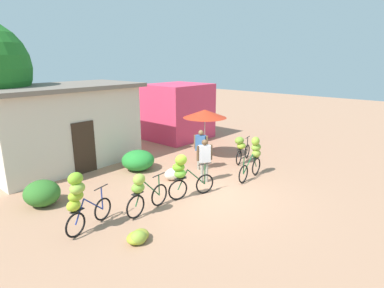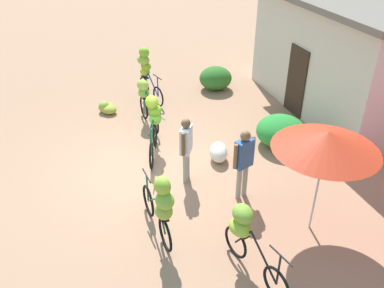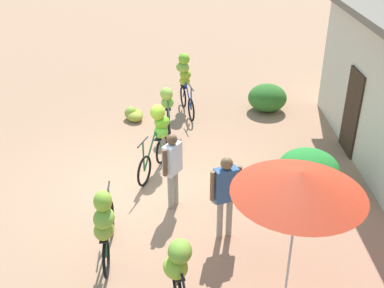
# 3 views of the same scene
# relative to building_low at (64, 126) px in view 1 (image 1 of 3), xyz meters

# --- Properties ---
(ground_plane) EXTENTS (60.00, 60.00, 0.00)m
(ground_plane) POSITION_rel_building_low_xyz_m (1.50, -6.26, -1.66)
(ground_plane) COLOR #A97A5D
(building_low) EXTENTS (6.12, 3.35, 3.28)m
(building_low) POSITION_rel_building_low_xyz_m (0.00, 0.00, 0.00)
(building_low) COLOR beige
(building_low) RESTS_ON ground
(shop_pink) EXTENTS (3.20, 2.80, 2.96)m
(shop_pink) POSITION_rel_building_low_xyz_m (6.39, -0.30, -0.18)
(shop_pink) COLOR #D6395D
(shop_pink) RESTS_ON ground
(hedge_bush_front_left) EXTENTS (1.04, 1.09, 0.77)m
(hedge_bush_front_left) POSITION_rel_building_low_xyz_m (-2.40, -2.99, -1.28)
(hedge_bush_front_left) COLOR #306A26
(hedge_bush_front_left) RESTS_ON ground
(hedge_bush_front_right) EXTENTS (1.28, 1.28, 0.79)m
(hedge_bush_front_right) POSITION_rel_building_low_xyz_m (1.53, -2.72, -1.27)
(hedge_bush_front_right) COLOR #278531
(hedge_bush_front_right) RESTS_ON ground
(market_umbrella) EXTENTS (1.88, 1.88, 2.16)m
(market_umbrella) POSITION_rel_building_low_xyz_m (4.49, -3.72, 0.32)
(market_umbrella) COLOR beige
(market_umbrella) RESTS_ON ground
(bicycle_leftmost) EXTENTS (1.56, 0.59, 1.65)m
(bicycle_leftmost) POSITION_rel_building_low_xyz_m (-2.47, -5.33, -0.69)
(bicycle_leftmost) COLOR black
(bicycle_leftmost) RESTS_ON ground
(bicycle_near_pile) EXTENTS (1.64, 0.41, 1.26)m
(bicycle_near_pile) POSITION_rel_building_low_xyz_m (-0.80, -5.74, -0.93)
(bicycle_near_pile) COLOR black
(bicycle_near_pile) RESTS_ON ground
(bicycle_center_loaded) EXTENTS (1.58, 0.71, 1.47)m
(bicycle_center_loaded) POSITION_rel_building_low_xyz_m (0.74, -5.89, -0.80)
(bicycle_center_loaded) COLOR black
(bicycle_center_loaded) RESTS_ON ground
(bicycle_by_shop) EXTENTS (1.68, 0.35, 1.50)m
(bicycle_by_shop) POSITION_rel_building_low_xyz_m (3.91, -6.54, -0.80)
(bicycle_by_shop) COLOR black
(bicycle_by_shop) RESTS_ON ground
(bicycle_rightmost) EXTENTS (1.65, 0.56, 1.17)m
(bicycle_rightmost) POSITION_rel_building_low_xyz_m (4.92, -5.34, -0.94)
(bicycle_rightmost) COLOR black
(bicycle_rightmost) RESTS_ON ground
(banana_pile_on_ground) EXTENTS (0.79, 0.65, 0.34)m
(banana_pile_on_ground) POSITION_rel_building_low_xyz_m (-1.81, -6.73, -1.52)
(banana_pile_on_ground) COLOR #87A336
(banana_pile_on_ground) RESTS_ON ground
(produce_sack) EXTENTS (0.80, 0.62, 0.44)m
(produce_sack) POSITION_rel_building_low_xyz_m (1.69, -4.52, -1.44)
(produce_sack) COLOR silver
(produce_sack) RESTS_ON ground
(person_vendor) EXTENTS (0.33, 0.55, 1.62)m
(person_vendor) POSITION_rel_building_low_xyz_m (3.17, -4.59, -0.67)
(person_vendor) COLOR gray
(person_vendor) RESTS_ON ground
(person_bystander) EXTENTS (0.51, 0.38, 1.58)m
(person_bystander) POSITION_rel_building_low_xyz_m (2.23, -5.53, -0.70)
(person_bystander) COLOR gray
(person_bystander) RESTS_ON ground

